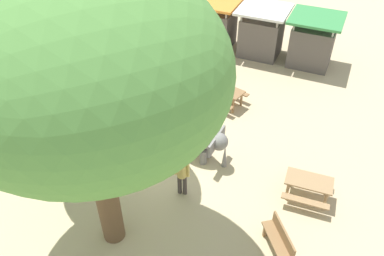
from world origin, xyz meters
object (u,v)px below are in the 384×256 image
at_px(shade_tree_main, 82,44).
at_px(market_stall_white, 261,34).
at_px(market_stall_orange, 215,26).
at_px(market_stall_green, 312,43).
at_px(market_stall_blue, 171,18).
at_px(picnic_table_far, 308,184).
at_px(person_handler, 182,173).
at_px(shade_tree_secondary, 80,69).
at_px(wooden_bench, 279,240).
at_px(elephant, 201,139).
at_px(picnic_table_near, 226,93).

distance_m(shade_tree_main, market_stall_white, 11.36).
height_order(market_stall_orange, market_stall_green, same).
height_order(shade_tree_main, market_stall_blue, shade_tree_main).
height_order(picnic_table_far, market_stall_orange, market_stall_orange).
height_order(person_handler, market_stall_orange, market_stall_orange).
bearing_deg(picnic_table_far, shade_tree_main, -173.24).
distance_m(shade_tree_secondary, wooden_bench, 7.18).
height_order(shade_tree_secondary, market_stall_blue, shade_tree_secondary).
bearing_deg(market_stall_orange, shade_tree_secondary, -81.92).
distance_m(elephant, market_stall_green, 9.06).
xyz_separation_m(shade_tree_main, picnic_table_far, (7.08, 1.31, -4.15)).
bearing_deg(person_handler, market_stall_green, -21.46).
bearing_deg(shade_tree_secondary, picnic_table_far, 37.80).
relative_size(shade_tree_main, market_stall_blue, 2.56).
distance_m(market_stall_orange, market_stall_white, 2.60).
relative_size(market_stall_white, market_stall_green, 1.00).
height_order(elephant, wooden_bench, elephant).
bearing_deg(market_stall_blue, picnic_table_near, -44.88).
distance_m(market_stall_blue, market_stall_green, 7.80).
height_order(picnic_table_near, market_stall_white, market_stall_white).
distance_m(elephant, market_stall_blue, 10.35).
bearing_deg(picnic_table_near, person_handler, 109.63).
xyz_separation_m(elephant, market_stall_blue, (-5.50, 8.76, 0.25)).
bearing_deg(market_stall_green, elephant, -104.72).
height_order(elephant, market_stall_white, market_stall_white).
bearing_deg(market_stall_blue, person_handler, -62.12).
height_order(market_stall_blue, market_stall_green, same).
distance_m(person_handler, market_stall_white, 10.61).
bearing_deg(picnic_table_near, wooden_bench, 136.66).
height_order(picnic_table_near, market_stall_green, market_stall_green).
relative_size(person_handler, shade_tree_secondary, 0.20).
height_order(shade_tree_secondary, market_stall_green, shade_tree_secondary).
bearing_deg(person_handler, market_stall_orange, 6.06).
height_order(market_stall_white, market_stall_green, same).
bearing_deg(shade_tree_secondary, market_stall_green, 75.46).
bearing_deg(picnic_table_far, market_stall_blue, 132.39).
relative_size(elephant, market_stall_white, 0.80).
xyz_separation_m(elephant, person_handler, (0.11, -1.84, 0.06)).
xyz_separation_m(picnic_table_near, market_stall_white, (0.05, 5.13, 0.55)).
bearing_deg(market_stall_white, wooden_bench, -71.33).
bearing_deg(elephant, person_handler, -83.82).
bearing_deg(market_stall_blue, picnic_table_far, -43.90).
distance_m(wooden_bench, market_stall_orange, 13.18).
bearing_deg(market_stall_blue, wooden_bench, -51.63).
relative_size(shade_tree_secondary, picnic_table_far, 5.10).
height_order(picnic_table_far, market_stall_blue, market_stall_blue).
relative_size(shade_tree_main, market_stall_green, 2.56).
height_order(shade_tree_secondary, wooden_bench, shade_tree_secondary).
relative_size(picnic_table_near, market_stall_green, 0.73).
xyz_separation_m(elephant, wooden_bench, (3.57, -2.70, -0.42)).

